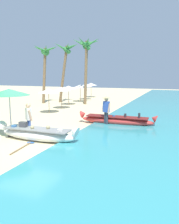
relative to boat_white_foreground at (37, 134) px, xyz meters
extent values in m
plane|color=beige|center=(-0.76, 0.32, -0.32)|extent=(80.00, 80.00, 0.00)
ellipsoid|color=white|center=(0.01, 0.00, -0.04)|extent=(3.80, 0.91, 0.55)
cone|color=white|center=(-1.83, -0.04, 0.28)|extent=(0.44, 0.50, 0.56)
cone|color=white|center=(1.85, 0.04, 0.28)|extent=(0.44, 0.50, 0.56)
cube|color=gray|center=(0.01, 0.00, 0.23)|extent=(3.19, 0.91, 0.04)
cylinder|color=silver|center=(1.19, -0.01, 0.28)|extent=(0.24, 0.24, 0.10)
sphere|color=tan|center=(0.49, 0.15, 0.32)|extent=(0.17, 0.17, 0.17)
sphere|color=tan|center=(-0.18, -0.13, 0.31)|extent=(0.17, 0.17, 0.17)
cube|color=#424247|center=(-0.78, 0.00, 0.36)|extent=(0.37, 0.24, 0.27)
cylinder|color=#386699|center=(-1.21, -0.12, 0.28)|extent=(0.27, 0.27, 0.10)
ellipsoid|color=red|center=(2.54, 4.50, -0.07)|extent=(4.44, 0.90, 0.49)
cone|color=red|center=(0.39, 4.44, 0.22)|extent=(0.44, 0.48, 0.54)
cone|color=red|center=(4.70, 4.56, 0.22)|extent=(0.44, 0.48, 0.54)
cube|color=maroon|center=(2.54, 4.50, 0.17)|extent=(3.73, 0.90, 0.04)
cylinder|color=#2D2D33|center=(3.88, 4.44, 0.34)|extent=(0.13, 0.13, 0.33)
cylinder|color=#2D2D33|center=(3.07, 4.46, 0.29)|extent=(0.14, 0.14, 0.24)
cylinder|color=#386699|center=(2.37, 4.46, 0.22)|extent=(0.18, 0.18, 0.10)
cylinder|color=#333842|center=(2.08, 4.01, 0.09)|extent=(0.14, 0.14, 0.82)
cylinder|color=#333842|center=(1.96, 4.07, 0.09)|extent=(0.14, 0.14, 0.82)
cube|color=#3356B2|center=(2.02, 4.04, 0.82)|extent=(0.42, 0.36, 0.64)
cylinder|color=tan|center=(2.22, 3.92, 0.77)|extent=(0.17, 0.23, 0.58)
cylinder|color=tan|center=(1.81, 4.13, 0.77)|extent=(0.17, 0.23, 0.58)
sphere|color=tan|center=(2.02, 4.04, 1.25)|extent=(0.22, 0.22, 0.22)
cylinder|color=tan|center=(2.02, 4.04, 1.33)|extent=(0.44, 0.44, 0.02)
cone|color=tan|center=(2.02, 4.04, 1.40)|extent=(0.26, 0.26, 0.12)
cylinder|color=#3D5BA8|center=(-0.80, 0.43, 0.10)|extent=(0.14, 0.14, 0.84)
cylinder|color=#3D5BA8|center=(-0.68, 0.34, 0.10)|extent=(0.14, 0.14, 0.84)
cube|color=silver|center=(-0.74, 0.38, 0.81)|extent=(0.42, 0.39, 0.58)
cylinder|color=tan|center=(-0.91, 0.54, 0.76)|extent=(0.19, 0.21, 0.53)
cylinder|color=tan|center=(-0.54, 0.26, 0.76)|extent=(0.19, 0.21, 0.53)
sphere|color=tan|center=(-0.74, 0.38, 1.22)|extent=(0.22, 0.22, 0.22)
cylinder|color=#B7B7BC|center=(-1.63, 0.15, 0.83)|extent=(0.05, 0.05, 2.31)
cone|color=#28934C|center=(-1.63, 0.15, 1.85)|extent=(1.97, 1.97, 0.31)
cylinder|color=#333338|center=(-1.63, 0.15, -0.29)|extent=(0.36, 0.36, 0.06)
cylinder|color=#8E6B47|center=(-3.44, 6.49, 0.63)|extent=(0.04, 0.04, 1.90)
cone|color=silver|center=(-3.44, 6.49, 1.43)|extent=(1.60, 1.60, 0.32)
cylinder|color=#8E6B47|center=(-3.64, 8.90, 0.63)|extent=(0.04, 0.04, 1.90)
cone|color=silver|center=(-3.64, 8.90, 1.43)|extent=(1.60, 1.60, 0.32)
cylinder|color=#8E6B47|center=(-4.19, 11.31, 0.63)|extent=(0.04, 0.04, 1.90)
cone|color=silver|center=(-4.19, 11.31, 1.43)|extent=(1.60, 1.60, 0.32)
cylinder|color=#8E6B47|center=(-4.13, 14.05, 0.63)|extent=(0.04, 0.04, 1.90)
cone|color=silver|center=(-4.13, 14.05, 1.43)|extent=(1.60, 1.60, 0.32)
cylinder|color=#8E6B47|center=(-4.43, 16.40, 0.63)|extent=(0.04, 0.04, 1.90)
cone|color=silver|center=(-4.43, 16.40, 1.43)|extent=(1.60, 1.60, 0.32)
cylinder|color=#8E6B47|center=(-4.82, 19.08, 0.63)|extent=(0.04, 0.04, 1.90)
cone|color=silver|center=(-4.82, 19.08, 1.43)|extent=(1.60, 1.60, 0.32)
cylinder|color=brown|center=(-2.81, 12.47, 2.81)|extent=(0.48, 0.28, 6.26)
cone|color=#337F3D|center=(-2.21, 12.43, 5.70)|extent=(1.81, 0.49, 1.11)
cone|color=#337F3D|center=(-2.37, 12.85, 5.81)|extent=(1.51, 1.66, 0.79)
cone|color=#337F3D|center=(-2.77, 12.89, 5.79)|extent=(0.60, 1.60, 0.83)
cone|color=#337F3D|center=(-3.10, 12.59, 5.65)|extent=(1.48, 0.78, 1.14)
cone|color=#337F3D|center=(-3.19, 12.31, 5.66)|extent=(1.85, 0.92, 1.19)
cone|color=#337F3D|center=(-2.81, 11.94, 5.66)|extent=(0.73, 1.96, 1.21)
cone|color=#337F3D|center=(-2.47, 12.10, 5.79)|extent=(1.16, 1.56, 0.84)
cylinder|color=brown|center=(-7.13, 11.59, 2.51)|extent=(0.73, 0.28, 5.69)
cone|color=#337F3D|center=(-6.36, 11.59, 5.21)|extent=(2.00, 0.37, 0.85)
cone|color=#337F3D|center=(-6.65, 11.92, 5.23)|extent=(1.23, 1.44, 0.75)
cone|color=#337F3D|center=(-6.95, 12.11, 5.15)|extent=(0.52, 1.90, 1.00)
cone|color=#337F3D|center=(-7.29, 11.79, 5.10)|extent=(1.56, 1.03, 1.10)
cone|color=#337F3D|center=(-7.29, 11.42, 5.21)|extent=(1.60, 0.96, 0.82)
cone|color=#337F3D|center=(-7.07, 11.11, 5.17)|extent=(0.96, 1.89, 0.95)
cone|color=#337F3D|center=(-6.59, 11.17, 5.12)|extent=(1.44, 1.75, 1.08)
cylinder|color=brown|center=(-5.65, 13.02, 2.67)|extent=(1.25, 0.28, 6.03)
cone|color=#337F3D|center=(-4.71, 13.04, 5.55)|extent=(1.71, 0.43, 0.74)
cone|color=#337F3D|center=(-4.96, 13.38, 5.48)|extent=(1.07, 1.53, 0.93)
cone|color=#337F3D|center=(-5.40, 13.40, 5.45)|extent=(1.15, 1.58, 1.03)
cone|color=#337F3D|center=(-5.57, 13.04, 5.38)|extent=(1.43, 0.46, 1.14)
cone|color=#337F3D|center=(-5.48, 12.59, 5.42)|extent=(1.40, 1.73, 1.13)
cone|color=#337F3D|center=(-4.92, 12.67, 5.51)|extent=(1.20, 1.49, 0.86)
cylinder|color=#8E6B47|center=(0.04, -1.22, -0.29)|extent=(0.24, 1.53, 0.05)
ellipsoid|color=#2D60B7|center=(-0.05, -0.46, -0.29)|extent=(0.38, 0.24, 0.03)
camera|label=1|loc=(5.85, -8.18, 2.67)|focal=35.30mm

